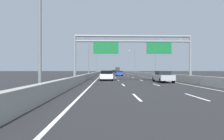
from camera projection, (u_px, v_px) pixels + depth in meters
The scene contains 50 objects.
ground_plane at pixel (113, 73), 98.64m from camera, with size 260.00×260.00×0.00m, color #262628.
lane_dash_left_1 at pixel (137, 97), 11.13m from camera, with size 0.16×3.00×0.01m, color white.
lane_dash_left_2 at pixel (123, 85), 20.12m from camera, with size 0.16×3.00×0.01m, color white.
lane_dash_left_3 at pixel (118, 80), 29.12m from camera, with size 0.16×3.00×0.01m, color white.
lane_dash_left_4 at pixel (115, 78), 38.12m from camera, with size 0.16×3.00×0.01m, color white.
lane_dash_left_5 at pixel (114, 76), 47.11m from camera, with size 0.16×3.00×0.01m, color white.
lane_dash_left_6 at pixel (113, 75), 56.11m from camera, with size 0.16×3.00×0.01m, color white.
lane_dash_left_7 at pixel (112, 74), 65.11m from camera, with size 0.16×3.00×0.01m, color white.
lane_dash_left_8 at pixel (111, 74), 74.10m from camera, with size 0.16×3.00×0.01m, color white.
lane_dash_left_9 at pixel (111, 73), 83.10m from camera, with size 0.16×3.00×0.01m, color white.
lane_dash_left_10 at pixel (110, 73), 92.09m from camera, with size 0.16×3.00×0.01m, color white.
lane_dash_left_11 at pixel (110, 73), 101.09m from camera, with size 0.16×3.00×0.01m, color white.
lane_dash_left_12 at pixel (110, 72), 110.09m from camera, with size 0.16×3.00×0.01m, color white.
lane_dash_left_13 at pixel (109, 72), 119.08m from camera, with size 0.16×3.00×0.01m, color white.
lane_dash_left_14 at pixel (109, 72), 128.08m from camera, with size 0.16×3.00×0.01m, color white.
lane_dash_left_15 at pixel (109, 72), 137.07m from camera, with size 0.16×3.00×0.01m, color white.
lane_dash_left_16 at pixel (109, 72), 146.07m from camera, with size 0.16×3.00×0.01m, color white.
lane_dash_left_17 at pixel (109, 72), 155.07m from camera, with size 0.16×3.00×0.01m, color white.
lane_dash_right_1 at pixel (196, 97), 11.23m from camera, with size 0.16×3.00×0.01m, color white.
lane_dash_right_2 at pixel (156, 85), 20.23m from camera, with size 0.16×3.00×0.01m, color white.
lane_dash_right_3 at pixel (141, 80), 29.23m from camera, with size 0.16×3.00×0.01m, color white.
lane_dash_right_4 at pixel (133, 78), 38.22m from camera, with size 0.16×3.00×0.01m, color white.
lane_dash_right_5 at pixel (128, 76), 47.22m from camera, with size 0.16×3.00×0.01m, color white.
lane_dash_right_6 at pixel (124, 75), 56.21m from camera, with size 0.16×3.00×0.01m, color white.
lane_dash_right_7 at pixel (122, 74), 65.21m from camera, with size 0.16×3.00×0.01m, color white.
lane_dash_right_8 at pixel (120, 74), 74.21m from camera, with size 0.16×3.00×0.01m, color white.
lane_dash_right_9 at pixel (119, 73), 83.20m from camera, with size 0.16×3.00×0.01m, color white.
lane_dash_right_10 at pixel (117, 73), 92.20m from camera, with size 0.16×3.00×0.01m, color white.
lane_dash_right_11 at pixel (116, 73), 101.20m from camera, with size 0.16×3.00×0.01m, color white.
lane_dash_right_12 at pixel (116, 72), 110.19m from camera, with size 0.16×3.00×0.01m, color white.
lane_dash_right_13 at pixel (115, 72), 119.19m from camera, with size 0.16×3.00×0.01m, color white.
lane_dash_right_14 at pixel (114, 72), 128.18m from camera, with size 0.16×3.00×0.01m, color white.
lane_dash_right_15 at pixel (114, 72), 137.18m from camera, with size 0.16×3.00×0.01m, color white.
lane_dash_right_16 at pixel (113, 72), 146.18m from camera, with size 0.16×3.00×0.01m, color white.
lane_dash_right_17 at pixel (113, 72), 155.17m from camera, with size 0.16×3.00×0.01m, color white.
edge_line_left at pixel (103, 73), 86.49m from camera, with size 0.16×176.00×0.01m, color white.
edge_line_right at pixel (125, 73), 86.80m from camera, with size 0.16×176.00×0.01m, color white.
barrier_left at pixel (101, 72), 108.44m from camera, with size 0.45×220.00×0.95m.
barrier_right at pixel (124, 72), 108.84m from camera, with size 0.45×220.00×0.95m.
sign_gantry at pixel (133, 46), 25.19m from camera, with size 16.11×0.36×6.36m.
streetlamp_left_near at pixel (44, 9), 11.41m from camera, with size 2.58×0.28×9.50m.
streetlamp_left_mid at pixel (90, 53), 42.41m from camera, with size 2.58×0.28×9.50m.
streetlamp_right_mid at pixel (155, 53), 42.85m from camera, with size 2.58×0.28×9.50m.
streetlamp_left_far at pixel (97, 60), 73.41m from camera, with size 2.58×0.28×9.50m.
streetlamp_right_far at pixel (134, 60), 73.85m from camera, with size 2.58×0.28×9.50m.
silver_car at pixel (163, 76), 24.36m from camera, with size 1.79×4.43×1.49m.
white_car at pixel (106, 75), 28.77m from camera, with size 1.90×4.34×1.51m.
blue_car at pixel (119, 73), 50.41m from camera, with size 1.74×4.13×1.37m.
black_car at pixel (114, 71), 95.76m from camera, with size 1.85×4.27×1.54m.
box_truck at pixel (118, 70), 117.69m from camera, with size 2.36×7.76×3.16m.
Camera 1 is at (-3.60, 1.42, 1.65)m, focal length 29.84 mm.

